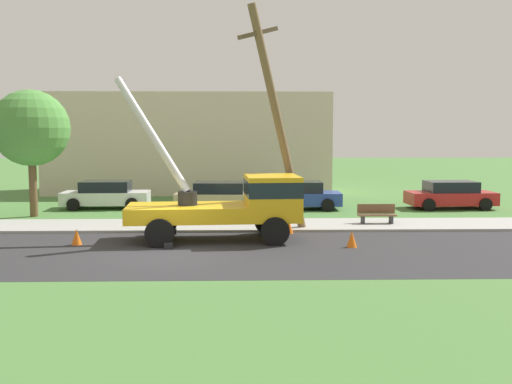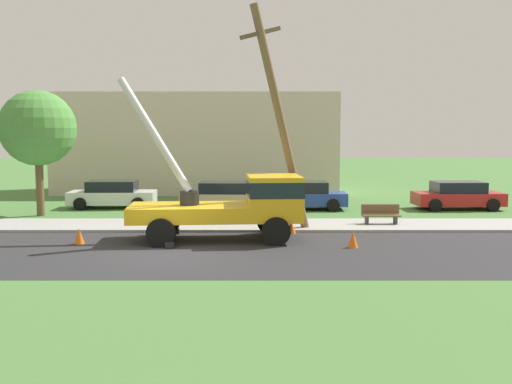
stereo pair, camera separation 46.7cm
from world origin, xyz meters
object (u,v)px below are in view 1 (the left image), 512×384
at_px(traffic_cone_ahead, 352,239).
at_px(parked_sedan_blue, 297,195).
at_px(traffic_cone_behind, 77,237).
at_px(parked_sedan_tan, 219,196).
at_px(traffic_cone_curbside, 289,226).
at_px(roadside_tree_far, 31,128).
at_px(parked_sedan_white, 106,195).
at_px(park_bench, 377,215).
at_px(utility_truck, 237,202).
at_px(leaning_utility_pole, 277,118).
at_px(parked_sedan_red, 451,195).

bearing_deg(traffic_cone_ahead, parked_sedan_blue, 95.21).
relative_size(traffic_cone_behind, parked_sedan_tan, 0.13).
relative_size(traffic_cone_curbside, roadside_tree_far, 0.10).
distance_m(traffic_cone_behind, parked_sedan_tan, 10.21).
distance_m(parked_sedan_white, parked_sedan_tan, 5.95).
relative_size(traffic_cone_ahead, park_bench, 0.35).
relative_size(utility_truck, parked_sedan_tan, 1.55).
xyz_separation_m(traffic_cone_behind, park_bench, (11.49, 3.96, 0.18)).
height_order(traffic_cone_curbside, roadside_tree_far, roadside_tree_far).
distance_m(traffic_cone_ahead, parked_sedan_white, 15.12).
xyz_separation_m(leaning_utility_pole, parked_sedan_white, (-8.41, 7.52, -3.76)).
xyz_separation_m(leaning_utility_pole, parked_sedan_blue, (1.47, 6.96, -3.76)).
height_order(park_bench, roadside_tree_far, roadside_tree_far).
distance_m(traffic_cone_curbside, parked_sedan_blue, 7.31).
xyz_separation_m(utility_truck, traffic_cone_ahead, (3.95, -1.50, -1.13)).
xyz_separation_m(utility_truck, roadside_tree_far, (-9.54, 6.17, 2.69)).
bearing_deg(roadside_tree_far, traffic_cone_behind, -60.65).
relative_size(traffic_cone_behind, park_bench, 0.35).
bearing_deg(traffic_cone_curbside, utility_truck, -147.39).
bearing_deg(park_bench, parked_sedan_blue, 117.93).
bearing_deg(traffic_cone_behind, parked_sedan_red, 29.36).
height_order(traffic_cone_ahead, parked_sedan_blue, parked_sedan_blue).
distance_m(parked_sedan_white, roadside_tree_far, 5.21).
bearing_deg(parked_sedan_blue, utility_truck, -109.64).
distance_m(park_bench, roadside_tree_far, 16.13).
bearing_deg(traffic_cone_curbside, parked_sedan_blue, 81.91).
distance_m(traffic_cone_ahead, traffic_cone_behind, 9.58).
height_order(parked_sedan_white, roadside_tree_far, roadside_tree_far).
bearing_deg(parked_sedan_white, utility_truck, -52.94).
bearing_deg(utility_truck, parked_sedan_white, 127.06).
distance_m(traffic_cone_behind, parked_sedan_red, 19.01).
bearing_deg(parked_sedan_blue, parked_sedan_red, -0.04).
bearing_deg(park_bench, utility_truck, -151.90).
relative_size(leaning_utility_pole, roadside_tree_far, 1.48).
distance_m(traffic_cone_curbside, parked_sedan_white, 11.80).
bearing_deg(parked_sedan_white, roadside_tree_far, -132.86).
bearing_deg(roadside_tree_far, traffic_cone_curbside, -22.94).
xyz_separation_m(leaning_utility_pole, parked_sedan_tan, (-2.52, 6.72, -3.76)).
bearing_deg(traffic_cone_ahead, leaning_utility_pole, 128.02).
height_order(traffic_cone_ahead, roadside_tree_far, roadside_tree_far).
bearing_deg(parked_sedan_tan, traffic_cone_ahead, -63.33).
bearing_deg(traffic_cone_ahead, utility_truck, 159.17).
xyz_separation_m(parked_sedan_white, roadside_tree_far, (-2.69, -2.90, 3.39)).
xyz_separation_m(traffic_cone_ahead, parked_sedan_red, (7.02, 10.00, 0.43)).
bearing_deg(park_bench, parked_sedan_tan, 143.16).
relative_size(traffic_cone_ahead, parked_sedan_white, 0.13).
relative_size(traffic_cone_ahead, parked_sedan_red, 0.13).
relative_size(parked_sedan_tan, roadside_tree_far, 0.76).
xyz_separation_m(utility_truck, parked_sedan_tan, (-0.96, 8.26, -0.70)).
relative_size(traffic_cone_ahead, traffic_cone_behind, 1.00).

